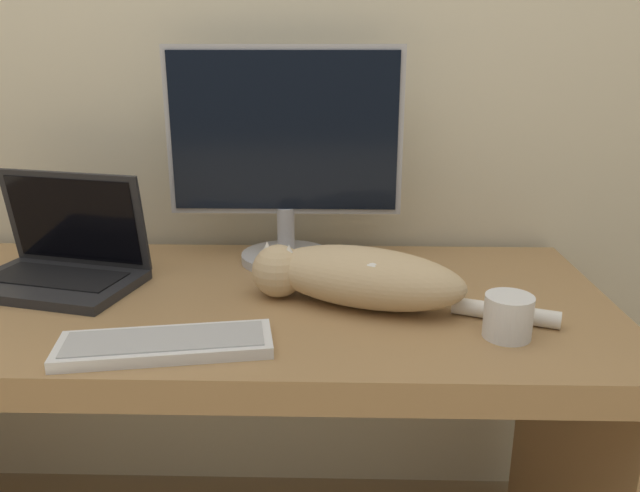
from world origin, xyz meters
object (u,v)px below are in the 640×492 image
Objects in this scene: cat at (356,276)px; coffee_mug at (508,316)px; monitor at (285,152)px; laptop at (61,263)px; external_keyboard at (165,344)px.

coffee_mug is at bearing -7.59° from cat.
monitor is 6.27× the size of coffee_mug.
laptop reaches higher than coffee_mug.
external_keyboard is 0.64× the size of cat.
coffee_mug is (0.41, -0.39, -0.22)m from monitor.
laptop is at bearing -168.29° from cat.
laptop is 1.03× the size of external_keyboard.
coffee_mug is (0.26, -0.14, -0.02)m from cat.
cat is (0.62, -0.10, 0.01)m from laptop.
monitor is 1.44× the size of external_keyboard.
monitor is at bearing 141.80° from cat.
cat is 6.88× the size of coffee_mug.
cat is at bearing 151.89° from coffee_mug.
laptop reaches higher than cat.
external_keyboard is at bearing -31.55° from laptop.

